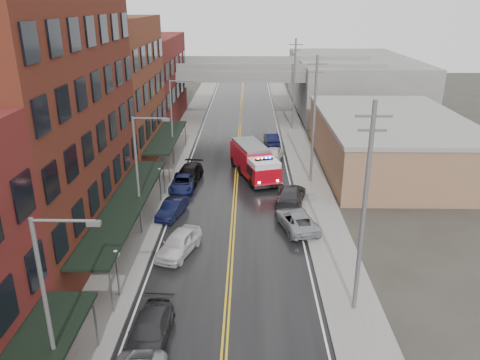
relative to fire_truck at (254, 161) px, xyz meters
name	(u,v)px	position (x,y,z in m)	size (l,w,h in m)	color
road	(235,202)	(-1.78, -6.50, -1.65)	(11.00, 160.00, 0.02)	black
sidewalk_left	(151,201)	(-9.08, -6.50, -1.58)	(3.00, 160.00, 0.15)	slate
sidewalk_right	(319,202)	(5.52, -6.50, -1.58)	(3.00, 160.00, 0.15)	slate
curb_left	(170,201)	(-7.43, -6.50, -1.58)	(0.30, 160.00, 0.15)	gray
curb_right	(300,202)	(3.87, -6.50, -1.58)	(0.30, 160.00, 0.15)	gray
brick_building_b	(32,120)	(-15.08, -13.50, 7.34)	(9.00, 20.00, 18.00)	#4E1B14
brick_building_c	(108,94)	(-15.08, 4.00, 5.84)	(9.00, 15.00, 15.00)	brown
brick_building_far	(145,81)	(-15.08, 21.50, 4.34)	(9.00, 20.00, 12.00)	maroon
tan_building	(390,143)	(14.22, 3.50, 0.84)	(14.00, 22.00, 5.00)	#8B654B
right_far_block	(351,82)	(16.22, 33.50, 2.34)	(18.00, 30.00, 8.00)	slate
awning_1	(126,203)	(-9.27, -13.50, 1.33)	(2.60, 18.00, 3.09)	black
awning_2	(167,136)	(-9.27, 4.00, 1.33)	(2.60, 13.00, 3.09)	black
globe_lamp_1	(117,263)	(-8.18, -20.50, 0.66)	(0.44, 0.44, 3.12)	#59595B
globe_lamp_2	(160,177)	(-8.18, -6.50, 0.66)	(0.44, 0.44, 3.12)	#59595B
street_lamp_0	(52,306)	(-8.33, -28.50, 3.53)	(2.64, 0.22, 9.00)	#59595B
street_lamp_1	(140,169)	(-8.33, -12.50, 3.53)	(2.64, 0.22, 9.00)	#59595B
street_lamp_2	(174,117)	(-8.33, 3.50, 3.53)	(2.64, 0.22, 9.00)	#59595B
utility_pole_0	(364,209)	(5.42, -21.50, 4.65)	(1.80, 0.24, 12.00)	#59595B
utility_pole_1	(314,119)	(5.42, -1.50, 4.65)	(1.80, 0.24, 12.00)	#59595B
utility_pole_2	(294,83)	(5.42, 18.50, 4.65)	(1.80, 0.24, 12.00)	#59595B
overpass	(241,77)	(-1.78, 25.50, 4.33)	(40.00, 10.00, 7.50)	slate
fire_truck	(254,161)	(0.00, 0.00, 0.00)	(5.23, 8.79, 3.06)	#B90816
parked_car_left_3	(150,331)	(-5.60, -24.41, -0.96)	(1.95, 4.79, 1.39)	#29292B
parked_car_left_4	(179,243)	(-5.38, -15.30, -0.87)	(1.86, 4.62, 1.57)	silver
parked_car_left_5	(172,208)	(-6.78, -9.30, -0.99)	(1.41, 4.04, 1.33)	black
parked_car_left_6	(183,183)	(-6.65, -3.57, -0.99)	(2.20, 4.77, 1.33)	#131A47
parked_car_left_7	(188,175)	(-6.37, -1.70, -0.88)	(2.18, 5.37, 1.56)	black
parked_car_right_0	(297,220)	(3.12, -11.37, -0.94)	(2.37, 5.13, 1.43)	gray
parked_car_right_1	(291,195)	(3.05, -6.70, -0.86)	(2.24, 5.51, 1.60)	#2B2B2E
parked_car_right_2	(274,153)	(2.20, 5.30, -0.89)	(1.81, 4.51, 1.54)	silver
parked_car_right_3	(272,139)	(2.24, 11.30, -0.93)	(1.54, 4.40, 1.45)	black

